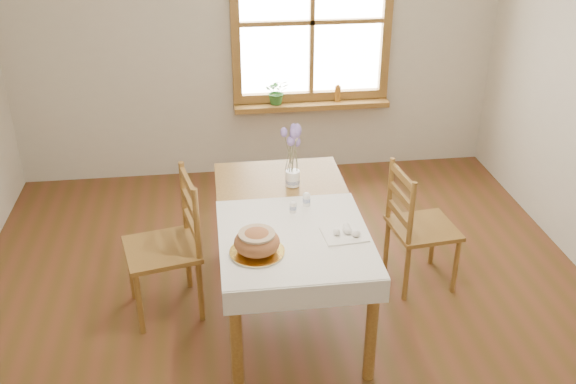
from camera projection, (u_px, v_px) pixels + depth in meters
name	position (u px, v px, depth m)	size (l,w,h in m)	color
ground	(294.00, 334.00, 4.21)	(5.00, 5.00, 0.00)	brown
room_walls	(295.00, 85.00, 3.41)	(4.60, 5.10, 2.65)	beige
window	(312.00, 22.00, 5.75)	(1.46, 0.08, 1.46)	olive
window_sill	(312.00, 105.00, 6.04)	(1.46, 0.20, 0.05)	olive
dining_table	(288.00, 224.00, 4.16)	(0.90, 1.60, 0.75)	olive
table_linen	(295.00, 237.00, 3.85)	(0.91, 0.99, 0.01)	white
chair_left	(161.00, 248.00, 4.22)	(0.47, 0.49, 1.00)	olive
chair_right	(424.00, 226.00, 4.52)	(0.43, 0.45, 0.93)	olive
bread_plate	(257.00, 252.00, 3.68)	(0.31, 0.31, 0.02)	white
bread_loaf	(257.00, 240.00, 3.64)	(0.26, 0.26, 0.15)	#AB683C
egg_napkin	(344.00, 234.00, 3.86)	(0.26, 0.22, 0.01)	white
eggs	(344.00, 230.00, 3.84)	(0.20, 0.18, 0.04)	white
salt_shaker	(293.00, 206.00, 4.09)	(0.04, 0.04, 0.08)	white
pepper_shaker	(306.00, 199.00, 4.16)	(0.05, 0.05, 0.09)	white
flower_vase	(293.00, 179.00, 4.42)	(0.10, 0.10, 0.11)	white
lavender_bouquet	(293.00, 150.00, 4.32)	(0.17, 0.17, 0.33)	#705CA3
potted_plant	(277.00, 94.00, 5.95)	(0.22, 0.24, 0.19)	#2E6829
amber_bottle	(338.00, 93.00, 6.02)	(0.06, 0.06, 0.16)	#A6661E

